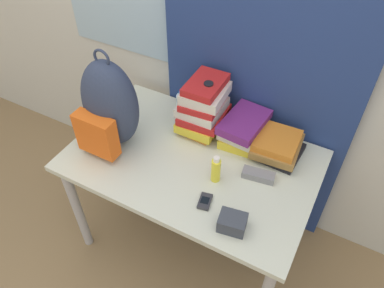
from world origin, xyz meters
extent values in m
cube|color=beige|center=(0.00, 0.85, 1.25)|extent=(6.00, 0.05, 2.50)
cube|color=navy|center=(0.15, 0.79, 1.25)|extent=(1.02, 0.04, 2.50)
cube|color=beige|center=(0.00, 0.38, 0.70)|extent=(1.20, 0.76, 0.03)
cylinder|color=#B2B2B7|center=(-0.54, 0.06, 0.34)|extent=(0.05, 0.05, 0.68)
cylinder|color=#B2B2B7|center=(-0.54, 0.71, 0.34)|extent=(0.05, 0.05, 0.68)
cylinder|color=#B2B2B7|center=(0.54, 0.71, 0.34)|extent=(0.05, 0.05, 0.68)
ellipsoid|color=#2D3851|center=(-0.40, 0.32, 0.94)|extent=(0.29, 0.21, 0.47)
cube|color=#E05B19|center=(-0.40, 0.19, 0.85)|extent=(0.20, 0.07, 0.21)
torus|color=#2D3851|center=(-0.40, 0.32, 1.19)|extent=(0.08, 0.01, 0.08)
cube|color=orange|center=(-0.06, 0.61, 0.72)|extent=(0.18, 0.23, 0.03)
cube|color=yellow|center=(-0.06, 0.61, 0.76)|extent=(0.20, 0.26, 0.05)
cube|color=red|center=(-0.05, 0.61, 0.81)|extent=(0.22, 0.25, 0.04)
cube|color=silver|center=(-0.06, 0.61, 0.85)|extent=(0.21, 0.23, 0.05)
cube|color=red|center=(-0.06, 0.61, 0.89)|extent=(0.20, 0.25, 0.03)
cube|color=silver|center=(-0.05, 0.61, 0.94)|extent=(0.21, 0.24, 0.06)
cube|color=red|center=(-0.05, 0.62, 0.98)|extent=(0.16, 0.24, 0.04)
cube|color=yellow|center=(0.16, 0.62, 0.74)|extent=(0.21, 0.24, 0.05)
cube|color=silver|center=(0.16, 0.62, 0.78)|extent=(0.20, 0.24, 0.05)
cube|color=#6B2370|center=(0.16, 0.62, 0.83)|extent=(0.20, 0.29, 0.04)
cube|color=black|center=(0.36, 0.62, 0.73)|extent=(0.22, 0.23, 0.03)
cube|color=olive|center=(0.35, 0.61, 0.76)|extent=(0.23, 0.25, 0.04)
cube|color=orange|center=(0.34, 0.61, 0.80)|extent=(0.21, 0.22, 0.04)
cylinder|color=silver|center=(-0.15, 0.57, 0.81)|extent=(0.07, 0.07, 0.20)
cylinder|color=#286BB7|center=(-0.15, 0.57, 0.92)|extent=(0.05, 0.05, 0.02)
cylinder|color=white|center=(-0.03, 0.60, 0.85)|extent=(0.07, 0.07, 0.28)
cylinder|color=black|center=(-0.03, 0.60, 1.00)|extent=(0.05, 0.05, 0.02)
cylinder|color=yellow|center=(0.16, 0.32, 0.77)|extent=(0.04, 0.04, 0.12)
cylinder|color=white|center=(0.16, 0.32, 0.85)|extent=(0.03, 0.03, 0.02)
cube|color=#2D2D33|center=(0.18, 0.18, 0.72)|extent=(0.07, 0.09, 0.02)
cube|color=black|center=(0.18, 0.18, 0.73)|extent=(0.04, 0.04, 0.00)
cube|color=gray|center=(0.33, 0.42, 0.73)|extent=(0.16, 0.08, 0.04)
cube|color=#383D47|center=(0.33, 0.12, 0.75)|extent=(0.13, 0.11, 0.07)
camera|label=1|loc=(0.59, -0.72, 2.04)|focal=35.00mm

